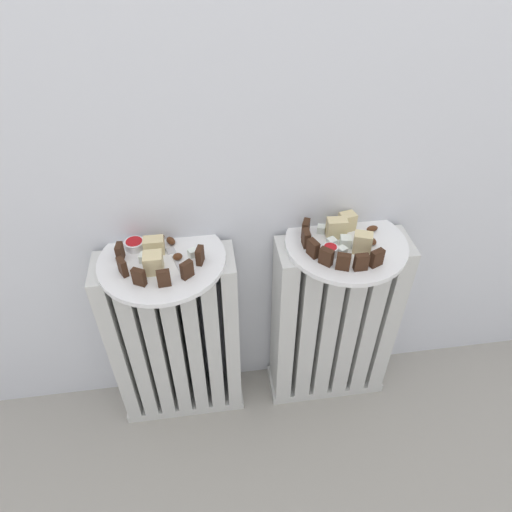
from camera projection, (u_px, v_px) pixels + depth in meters
ground_plane at (270, 478)px, 1.25m from camera, size 6.00×6.00×0.00m
radiator_left at (176, 341)px, 1.26m from camera, size 0.35×0.12×0.57m
radiator_right at (333, 324)px, 1.31m from camera, size 0.35×0.12×0.57m
plate_left at (162, 260)px, 1.07m from camera, size 0.30×0.30×0.01m
plate_right at (346, 243)px, 1.11m from camera, size 0.30×0.30×0.01m
dark_cake_slice_left_0 at (120, 252)px, 1.05m from camera, size 0.02×0.03×0.04m
dark_cake_slice_left_1 at (122, 267)px, 1.01m from camera, size 0.03×0.03×0.04m
dark_cake_slice_left_2 at (139, 277)px, 0.98m from camera, size 0.03×0.03×0.04m
dark_cake_slice_left_3 at (164, 278)px, 0.98m from camera, size 0.03×0.02×0.04m
dark_cake_slice_left_4 at (187, 270)px, 1.00m from camera, size 0.03×0.03×0.04m
dark_cake_slice_left_5 at (200, 255)px, 1.04m from camera, size 0.02×0.03×0.04m
marble_cake_slice_left_0 at (154, 245)px, 1.07m from camera, size 0.05×0.03×0.04m
marble_cake_slice_left_1 at (153, 263)px, 1.02m from camera, size 0.04×0.04×0.05m
turkish_delight_left_0 at (144, 258)px, 1.05m from camera, size 0.02×0.02×0.02m
turkish_delight_left_1 at (192, 253)px, 1.06m from camera, size 0.02×0.02×0.02m
medjool_date_left_0 at (171, 241)px, 1.10m from camera, size 0.03×0.03×0.02m
medjool_date_left_1 at (178, 257)px, 1.05m from camera, size 0.02×0.02×0.02m
medjool_date_left_2 at (161, 237)px, 1.11m from camera, size 0.03×0.03×0.01m
medjool_date_left_3 at (178, 231)px, 1.13m from camera, size 0.03×0.03×0.01m
jam_bowl_left at (135, 244)px, 1.08m from camera, size 0.05×0.05×0.02m
dark_cake_slice_right_0 at (306, 228)px, 1.12m from camera, size 0.03×0.03×0.04m
dark_cake_slice_right_1 at (306, 238)px, 1.09m from camera, size 0.02×0.03×0.04m
dark_cake_slice_right_2 at (313, 248)px, 1.06m from camera, size 0.03×0.03×0.04m
dark_cake_slice_right_3 at (326, 257)px, 1.03m from camera, size 0.03×0.03×0.04m
dark_cake_slice_right_4 at (343, 262)px, 1.02m from camera, size 0.03×0.03×0.04m
dark_cake_slice_right_5 at (361, 262)px, 1.02m from camera, size 0.03×0.02×0.04m
dark_cake_slice_right_6 at (377, 258)px, 1.03m from camera, size 0.03×0.03×0.04m
marble_cake_slice_right_0 at (363, 243)px, 1.06m from camera, size 0.05×0.04×0.05m
marble_cake_slice_right_1 at (347, 221)px, 1.13m from camera, size 0.04×0.04×0.05m
marble_cake_slice_right_2 at (336, 228)px, 1.11m from camera, size 0.05×0.03×0.05m
turkish_delight_right_0 at (332, 242)px, 1.09m from camera, size 0.03×0.03×0.02m
turkish_delight_right_1 at (342, 251)px, 1.07m from camera, size 0.03×0.03×0.02m
turkish_delight_right_2 at (321, 229)px, 1.13m from camera, size 0.02×0.02×0.02m
turkish_delight_right_3 at (346, 242)px, 1.09m from camera, size 0.03×0.03×0.03m
medjool_date_right_0 at (372, 241)px, 1.10m from camera, size 0.03×0.03×0.02m
medjool_date_right_1 at (347, 258)px, 1.05m from camera, size 0.03×0.03×0.02m
medjool_date_right_2 at (372, 229)px, 1.14m from camera, size 0.03×0.02×0.02m
jam_bowl_right at (330, 251)px, 1.06m from camera, size 0.04×0.04×0.03m
fork at (174, 257)px, 1.06m from camera, size 0.04×0.09×0.00m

